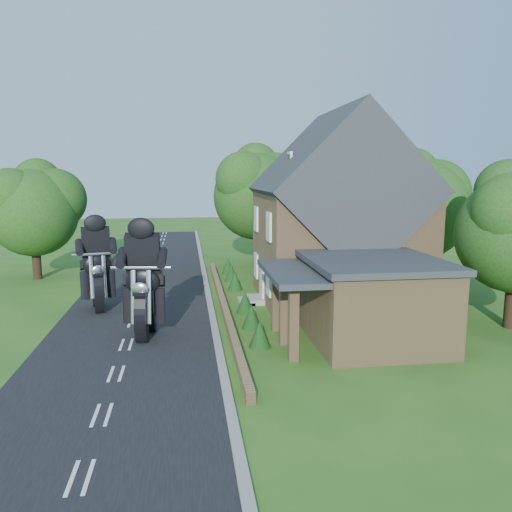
{
  "coord_description": "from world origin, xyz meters",
  "views": [
    {
      "loc": [
        2.51,
        -19.78,
        6.8
      ],
      "look_at": [
        5.89,
        4.31,
        2.8
      ],
      "focal_mm": 35.0,
      "sensor_mm": 36.0,
      "label": 1
    }
  ],
  "objects": [
    {
      "name": "ground",
      "position": [
        0.0,
        0.0,
        0.0
      ],
      "size": [
        120.0,
        120.0,
        0.0
      ],
      "primitive_type": "plane",
      "color": "#2C5818",
      "rests_on": "ground"
    },
    {
      "name": "shrub_e",
      "position": [
        5.3,
        11.5,
        0.55
      ],
      "size": [
        0.9,
        0.9,
        1.1
      ],
      "primitive_type": "cone",
      "color": "black",
      "rests_on": "ground"
    },
    {
      "name": "road",
      "position": [
        0.0,
        0.0,
        0.01
      ],
      "size": [
        7.0,
        80.0,
        0.02
      ],
      "primitive_type": "cube",
      "color": "black",
      "rests_on": "ground"
    },
    {
      "name": "kerb",
      "position": [
        3.65,
        0.0,
        0.06
      ],
      "size": [
        0.3,
        80.0,
        0.12
      ],
      "primitive_type": "cube",
      "color": "gray",
      "rests_on": "ground"
    },
    {
      "name": "annex",
      "position": [
        9.87,
        -0.8,
        1.77
      ],
      "size": [
        7.05,
        5.94,
        3.44
      ],
      "color": "#95734B",
      "rests_on": "ground"
    },
    {
      "name": "tree_far_road",
      "position": [
        -6.86,
        14.11,
        4.84
      ],
      "size": [
        6.08,
        5.6,
        7.84
      ],
      "color": "black",
      "rests_on": "ground"
    },
    {
      "name": "garden_wall",
      "position": [
        4.3,
        5.0,
        0.2
      ],
      "size": [
        0.3,
        22.0,
        0.4
      ],
      "primitive_type": "cube",
      "color": "#95734B",
      "rests_on": "ground"
    },
    {
      "name": "tree_behind_left",
      "position": [
        8.16,
        17.13,
        5.73
      ],
      "size": [
        6.94,
        6.4,
        9.16
      ],
      "color": "black",
      "rests_on": "ground"
    },
    {
      "name": "shrub_b",
      "position": [
        5.3,
        1.5,
        0.55
      ],
      "size": [
        0.9,
        0.9,
        1.1
      ],
      "primitive_type": "cone",
      "color": "black",
      "rests_on": "ground"
    },
    {
      "name": "shrub_c",
      "position": [
        5.3,
        4.0,
        0.55
      ],
      "size": [
        0.9,
        0.9,
        1.1
      ],
      "primitive_type": "cone",
      "color": "black",
      "rests_on": "ground"
    },
    {
      "name": "motorcycle_lead",
      "position": [
        0.72,
        0.8,
        0.76
      ],
      "size": [
        0.64,
        1.67,
        1.52
      ],
      "primitive_type": null,
      "rotation": [
        0.0,
        0.0,
        3.0
      ],
      "color": "black",
      "rests_on": "ground"
    },
    {
      "name": "shrub_d",
      "position": [
        5.3,
        9.0,
        0.55
      ],
      "size": [
        0.9,
        0.9,
        1.1
      ],
      "primitive_type": "cone",
      "color": "black",
      "rests_on": "ground"
    },
    {
      "name": "house",
      "position": [
        10.49,
        6.0,
        4.34
      ],
      "size": [
        9.54,
        8.64,
        10.24
      ],
      "color": "#95734B",
      "rests_on": "ground"
    },
    {
      "name": "shrub_a",
      "position": [
        5.3,
        -1.0,
        0.55
      ],
      "size": [
        0.9,
        0.9,
        1.1
      ],
      "primitive_type": "cone",
      "color": "black",
      "rests_on": "ground"
    },
    {
      "name": "tree_house_right",
      "position": [
        16.65,
        8.62,
        5.19
      ],
      "size": [
        6.51,
        6.0,
        8.4
      ],
      "color": "black",
      "rests_on": "ground"
    },
    {
      "name": "motorcycle_follow",
      "position": [
        -1.95,
        5.52,
        0.73
      ],
      "size": [
        0.72,
        1.61,
        1.45
      ],
      "primitive_type": null,
      "rotation": [
        0.0,
        0.0,
        3.36
      ],
      "color": "black",
      "rests_on": "ground"
    },
    {
      "name": "shrub_f",
      "position": [
        5.3,
        14.0,
        0.55
      ],
      "size": [
        0.9,
        0.9,
        1.1
      ],
      "primitive_type": "cone",
      "color": "black",
      "rests_on": "ground"
    },
    {
      "name": "tree_behind_house",
      "position": [
        14.18,
        16.14,
        6.23
      ],
      "size": [
        7.81,
        7.2,
        10.08
      ],
      "color": "black",
      "rests_on": "ground"
    }
  ]
}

